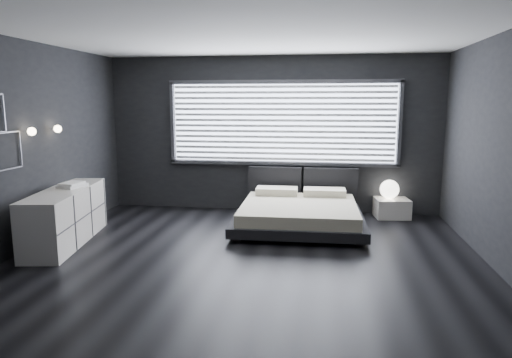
# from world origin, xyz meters

# --- Properties ---
(room) EXTENTS (6.04, 6.00, 2.80)m
(room) POSITION_xyz_m (0.00, 0.00, 1.40)
(room) COLOR black
(room) RESTS_ON ground
(window) EXTENTS (4.14, 0.09, 1.52)m
(window) POSITION_xyz_m (0.20, 2.70, 1.61)
(window) COLOR white
(window) RESTS_ON ground
(headboard) EXTENTS (1.96, 0.16, 0.52)m
(headboard) POSITION_xyz_m (0.58, 2.64, 0.57)
(headboard) COLOR black
(headboard) RESTS_ON ground
(sconce_near) EXTENTS (0.18, 0.11, 0.11)m
(sconce_near) POSITION_xyz_m (-2.88, 0.05, 1.60)
(sconce_near) COLOR silver
(sconce_near) RESTS_ON ground
(sconce_far) EXTENTS (0.18, 0.11, 0.11)m
(sconce_far) POSITION_xyz_m (-2.88, 0.65, 1.60)
(sconce_far) COLOR silver
(sconce_far) RESTS_ON ground
(wall_art_lower) EXTENTS (0.01, 0.48, 0.48)m
(wall_art_lower) POSITION_xyz_m (-2.98, -0.30, 1.38)
(wall_art_lower) COLOR #47474C
(wall_art_lower) RESTS_ON ground
(bed) EXTENTS (2.05, 1.96, 0.52)m
(bed) POSITION_xyz_m (0.58, 1.59, 0.24)
(bed) COLOR black
(bed) RESTS_ON ground
(nightstand) EXTENTS (0.62, 0.53, 0.33)m
(nightstand) POSITION_xyz_m (2.14, 2.50, 0.17)
(nightstand) COLOR white
(nightstand) RESTS_ON ground
(orb_lamp) EXTENTS (0.33, 0.33, 0.33)m
(orb_lamp) POSITION_xyz_m (2.09, 2.52, 0.49)
(orb_lamp) COLOR white
(orb_lamp) RESTS_ON nightstand
(dresser) EXTENTS (0.85, 1.99, 0.77)m
(dresser) POSITION_xyz_m (-2.65, 0.33, 0.39)
(dresser) COLOR white
(dresser) RESTS_ON ground
(book_stack) EXTENTS (0.35, 0.42, 0.07)m
(book_stack) POSITION_xyz_m (-2.63, 0.51, 0.81)
(book_stack) COLOR white
(book_stack) RESTS_ON dresser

